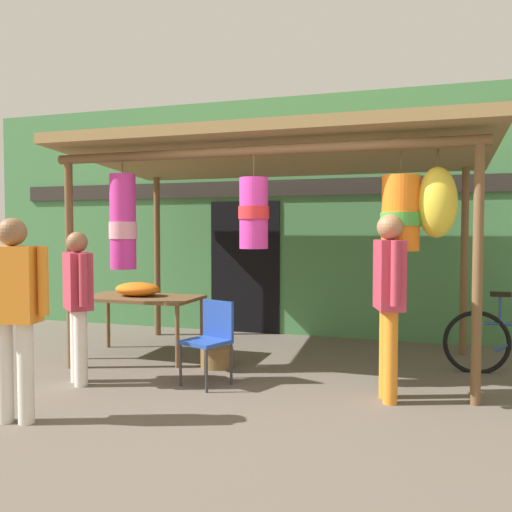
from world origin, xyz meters
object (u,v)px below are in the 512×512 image
Objects in this scene: display_table at (140,302)px; flower_heap_on_table at (138,289)px; folding_chair at (211,335)px; wicker_basket_by_table at (217,357)px; customer_foreground at (389,291)px; vendor_in_orange at (14,302)px; shopper_by_bananas at (78,295)px.

flower_heap_on_table is at bearing 149.80° from display_table.
display_table is 1.55m from folding_chair.
flower_heap_on_table is at bearing 170.05° from wicker_basket_by_table.
customer_foreground is at bearing -18.85° from wicker_basket_by_table.
vendor_in_orange reaches higher than display_table.
vendor_in_orange is (0.25, -2.38, 0.15)m from flower_heap_on_table.
customer_foreground reaches higher than display_table.
display_table is at bearing 90.79° from shopper_by_bananas.
customer_foreground is (3.05, -0.85, 0.33)m from display_table.
shopper_by_bananas is at bearing -172.46° from customer_foreground.
shopper_by_bananas is (-1.08, -1.07, 0.79)m from wicker_basket_by_table.
customer_foreground is at bearing 7.54° from shopper_by_bananas.
customer_foreground is (1.96, -0.67, 0.90)m from wicker_basket_by_table.
display_table is 1.25m from wicker_basket_by_table.
shopper_by_bananas is at bearing -87.92° from flower_heap_on_table.
shopper_by_bananas reaches higher than wicker_basket_by_table.
display_table is 3.19m from customer_foreground.
vendor_in_orange is (-1.08, -1.54, 0.48)m from folding_chair.
folding_chair is 1.83m from customer_foreground.
shopper_by_bananas is (0.05, -1.27, 0.07)m from flower_heap_on_table.
customer_foreground is (2.83, 1.52, 0.03)m from vendor_in_orange.
shopper_by_bananas is at bearing -135.17° from wicker_basket_by_table.
vendor_in_orange is 0.97× the size of customer_foreground.
wicker_basket_by_table is 2.51m from vendor_in_orange.
flower_heap_on_table is 1.35m from wicker_basket_by_table.
shopper_by_bananas is at bearing -161.76° from folding_chair.
flower_heap_on_table is at bearing 164.31° from customer_foreground.
display_table is 2.53× the size of flower_heap_on_table.
wicker_basket_by_table is 0.23× the size of vendor_in_orange.
vendor_in_orange is at bearing -84.71° from display_table.
display_table is at bearing 170.65° from wicker_basket_by_table.
flower_heap_on_table is at bearing 95.94° from vendor_in_orange.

